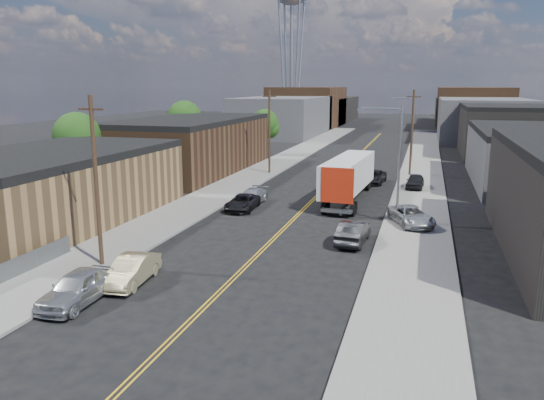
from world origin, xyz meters
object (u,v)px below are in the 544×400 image
Objects in this scene: car_right_lot_a at (411,216)px; car_right_lot_c at (415,181)px; semi_truck at (351,174)px; car_left_a at (77,288)px; car_ahead_truck at (373,177)px; car_left_d at (252,196)px; car_left_b at (132,270)px; car_left_c at (242,202)px; car_right_oncoming at (353,232)px.

car_right_lot_c reaches higher than car_right_lot_a.
semi_truck is 8.72m from car_right_lot_c.
car_left_a is 38.62m from car_ahead_truck.
car_left_d is (-8.22, -4.69, -1.66)m from semi_truck.
car_left_a is 1.06× the size of car_left_d.
car_left_a is at bearing -114.79° from car_left_b.
car_right_lot_c is at bearing -23.05° from car_ahead_truck.
car_left_c is 12.70m from car_right_oncoming.
car_right_lot_a is at bearing -9.28° from car_left_c.
car_left_a reaches higher than car_right_oncoming.
car_left_d is at bearing -138.90° from car_right_lot_c.
car_right_lot_c reaches higher than car_right_oncoming.
car_right_lot_c is at bearing 41.38° from car_left_c.
car_right_oncoming is at bearing 40.80° from car_left_b.
car_left_a is at bearing -101.38° from car_ahead_truck.
car_left_a is (-9.34, -28.42, -1.50)m from semi_truck.
car_left_d is (1.12, 23.73, -0.16)m from car_left_a.
car_left_b is at bearing 69.26° from car_left_a.
car_right_oncoming reaches higher than car_right_lot_a.
car_right_oncoming reaches higher than car_left_b.
semi_truck is 3.13× the size of car_right_lot_a.
car_ahead_truck is at bearing 72.96° from car_left_a.
car_right_oncoming is at bearing -77.26° from semi_truck.
car_left_b is (1.12, 3.13, -0.08)m from car_left_a.
semi_truck is 26.63m from car_left_b.
semi_truck reaches higher than car_left_c.
car_right_oncoming is at bearing -96.78° from car_right_lot_c.
car_left_c is (-8.22, -7.28, -1.66)m from semi_truck.
car_left_c is 1.04× the size of car_left_d.
car_right_lot_c is (5.78, 6.36, -1.46)m from semi_truck.
car_right_lot_a is 15.23m from car_right_lot_c.
car_left_c is at bearing -116.12° from car_ahead_truck.
semi_truck reaches higher than car_right_lot_a.
car_left_b reaches higher than car_left_c.
semi_truck is at bearing -77.88° from car_right_oncoming.
car_left_a is 1.06× the size of car_left_b.
car_ahead_truck is (9.50, 34.00, -0.04)m from car_left_b.
car_right_lot_a reaches higher than car_left_b.
car_left_b is at bearing -153.74° from car_right_lot_a.
car_left_a is at bearing -104.35° from semi_truck.
car_right_lot_c is 0.82× the size of car_ahead_truck.
car_right_lot_c is at bearing 67.33° from car_right_lot_a.
car_left_c is at bearing 150.53° from car_right_lot_a.
car_left_c is at bearing -31.16° from car_right_oncoming.
semi_truck is 14.71m from car_right_oncoming.
semi_truck is at bearing 100.53° from car_right_lot_a.
car_left_a is at bearing -150.97° from car_right_lot_a.
car_left_c is at bearing 84.87° from car_left_b.
car_left_b is 34.60m from car_right_lot_c.
car_left_a is at bearing -95.91° from car_left_c.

